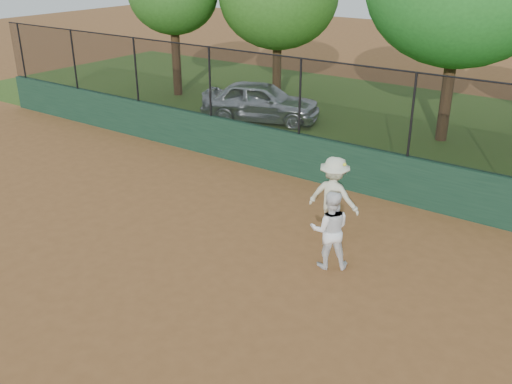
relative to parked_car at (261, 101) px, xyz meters
The scene contains 7 objects.
ground 10.74m from the parked_car, 66.00° to the right, with size 80.00×80.00×0.00m, color brown.
back_wall 5.78m from the parked_car, 41.01° to the right, with size 26.00×0.20×1.20m, color #1B3D29.
grass_strip 4.94m from the parked_car, 26.90° to the left, with size 36.00×12.00×0.01m, color #2E4E18.
parked_car is the anchor object (origin of this frame).
player_second 10.12m from the parked_car, 47.69° to the right, with size 0.77×0.60×1.58m, color white.
player_main 8.81m from the parked_car, 45.07° to the right, with size 1.18×0.74×1.80m.
fence_assembly 5.95m from the parked_car, 41.19° to the right, with size 26.00×0.06×2.00m.
Camera 1 is at (6.90, -6.42, 5.79)m, focal length 40.00 mm.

